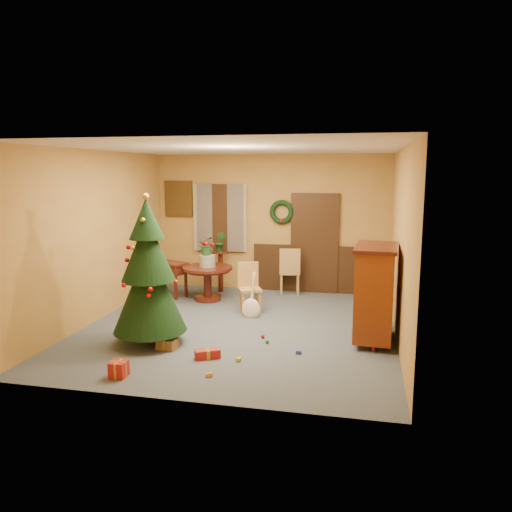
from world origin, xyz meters
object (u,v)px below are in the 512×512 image
(dining_table, at_px, (208,277))
(chair_near, at_px, (249,285))
(christmas_tree, at_px, (149,274))
(sideboard, at_px, (375,291))
(writing_desk, at_px, (169,270))

(dining_table, bearing_deg, chair_near, -30.13)
(christmas_tree, bearing_deg, dining_table, 88.67)
(chair_near, bearing_deg, dining_table, 149.87)
(dining_table, xyz_separation_m, christmas_tree, (-0.06, -2.60, 0.58))
(sideboard, bearing_deg, chair_near, 151.18)
(christmas_tree, distance_m, writing_desk, 2.94)
(christmas_tree, xyz_separation_m, writing_desk, (-0.83, 2.77, -0.52))
(chair_near, bearing_deg, writing_desk, 158.40)
(chair_near, bearing_deg, sideboard, -28.82)
(dining_table, relative_size, chair_near, 1.10)
(chair_near, xyz_separation_m, christmas_tree, (-1.04, -2.03, 0.58))
(sideboard, bearing_deg, writing_desk, 154.37)
(christmas_tree, height_order, sideboard, christmas_tree)
(christmas_tree, bearing_deg, sideboard, 14.03)
(dining_table, distance_m, chair_near, 1.13)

